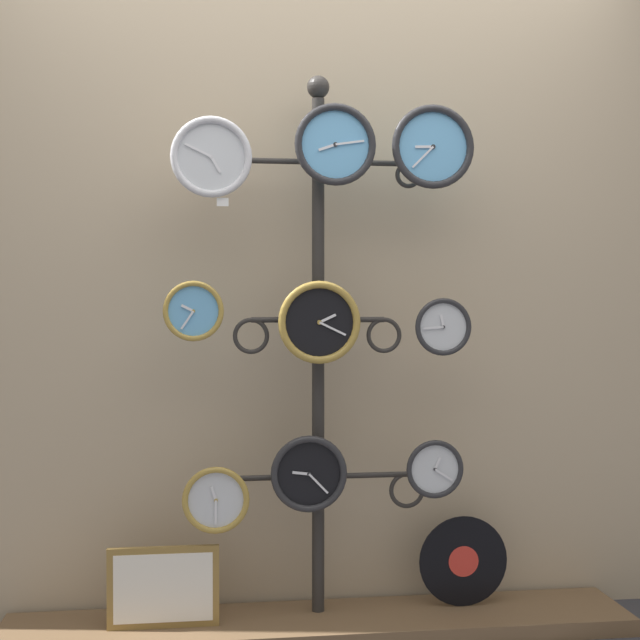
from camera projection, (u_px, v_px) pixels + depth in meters
shop_wall at (313, 239)px, 3.31m from camera, size 4.40×0.04×2.80m
low_shelf at (320, 625)px, 3.12m from camera, size 2.20×0.36×0.06m
display_stand at (318, 425)px, 3.17m from camera, size 0.78×0.38×1.96m
clock_top_left at (211, 157)px, 3.01m from camera, size 0.28×0.04×0.28m
clock_top_center at (335, 145)px, 3.07m from camera, size 0.28×0.04×0.28m
clock_top_right at (433, 147)px, 3.11m from camera, size 0.29×0.04×0.29m
clock_middle_left at (193, 311)px, 3.03m from camera, size 0.21×0.04×0.21m
clock_middle_center at (319, 322)px, 3.07m from camera, size 0.29×0.04×0.29m
clock_middle_right at (443, 327)px, 3.15m from camera, size 0.20×0.04×0.20m
clock_bottom_left at (216, 500)px, 3.02m from camera, size 0.23×0.04×0.23m
clock_bottom_center at (309, 474)px, 3.08m from camera, size 0.27×0.04×0.27m
clock_bottom_right at (434, 469)px, 3.12m from camera, size 0.21×0.04×0.21m
vinyl_record at (463, 561)px, 3.23m from camera, size 0.33×0.01×0.33m
picture_frame at (163, 587)px, 3.01m from camera, size 0.38×0.02×0.28m
price_tag_upper at (223, 202)px, 3.01m from camera, size 0.04×0.00×0.03m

